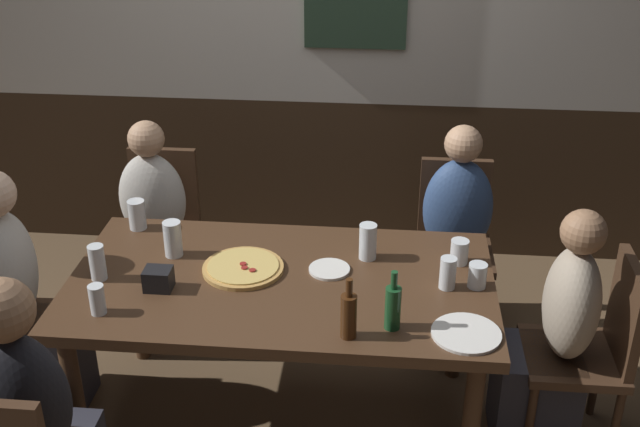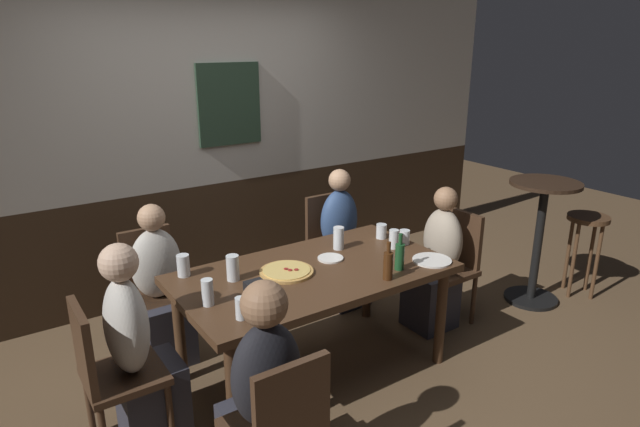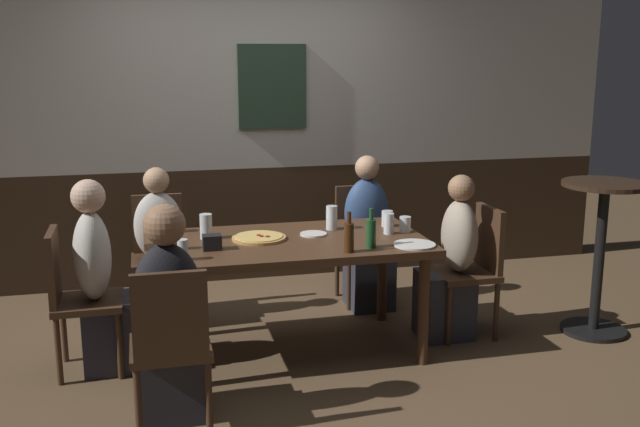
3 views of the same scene
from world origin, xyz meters
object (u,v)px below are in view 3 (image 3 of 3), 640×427
at_px(chair_left_far, 159,249).
at_px(highball_clear, 206,228).
at_px(dining_table, 287,252).
at_px(person_head_west, 103,291).
at_px(chair_head_west, 74,293).
at_px(beer_bottle_green, 371,232).
at_px(pizza, 259,238).
at_px(chair_left_near, 171,341).
at_px(plate_white_large, 414,245).
at_px(person_head_east, 451,270).
at_px(beer_glass_tall, 183,251).
at_px(side_bar_table, 600,246).
at_px(chair_right_far, 362,237).
at_px(person_right_far, 368,244).
at_px(tumbler_water, 332,218).
at_px(tumbler_short, 405,225).
at_px(condiment_caddy, 212,242).
at_px(person_left_far, 160,259).
at_px(pint_glass_amber, 387,220).
at_px(pint_glass_pale, 389,225).
at_px(pint_glass_stout, 166,239).
at_px(chair_head_east, 474,263).
at_px(beer_glass_half, 168,223).
at_px(plate_white_small, 313,234).
at_px(beer_bottle_brown, 349,236).
at_px(person_left_near, 169,329).

bearing_deg(chair_left_far, highball_clear, -69.18).
bearing_deg(dining_table, person_head_west, 180.00).
bearing_deg(chair_head_west, highball_clear, 10.83).
height_order(person_head_west, beer_bottle_green, person_head_west).
height_order(chair_left_far, pizza, chair_left_far).
xyz_separation_m(chair_left_near, plate_white_large, (1.49, 0.57, 0.25)).
relative_size(person_head_east, beer_glass_tall, 9.17).
bearing_deg(side_bar_table, chair_left_far, 159.52).
bearing_deg(chair_right_far, person_right_far, -90.00).
xyz_separation_m(tumbler_water, highball_clear, (-0.83, -0.05, -0.00)).
relative_size(tumbler_short, condiment_caddy, 0.94).
height_order(chair_left_far, chair_left_near, same).
distance_m(chair_left_near, person_left_far, 1.62).
xyz_separation_m(person_head_east, pint_glass_amber, (-0.39, 0.20, 0.32)).
relative_size(chair_right_far, pint_glass_pale, 6.52).
bearing_deg(highball_clear, condiment_caddy, -87.92).
height_order(person_right_far, pint_glass_amber, person_right_far).
height_order(beer_glass_tall, plate_white_large, beer_glass_tall).
distance_m(chair_left_far, pint_glass_stout, 1.00).
bearing_deg(beer_bottle_green, highball_clear, 154.46).
height_order(chair_head_east, pint_glass_amber, chair_head_east).
bearing_deg(tumbler_short, beer_glass_half, 166.52).
relative_size(person_head_east, side_bar_table, 1.05).
bearing_deg(dining_table, chair_left_far, 130.73).
bearing_deg(condiment_caddy, pint_glass_amber, 14.77).
bearing_deg(chair_head_east, plate_white_small, 175.54).
relative_size(chair_head_east, pint_glass_amber, 8.26).
relative_size(person_left_far, tumbler_water, 7.00).
relative_size(beer_glass_half, pint_glass_amber, 1.30).
xyz_separation_m(dining_table, beer_bottle_brown, (0.30, -0.37, 0.17)).
distance_m(dining_table, pint_glass_stout, 0.76).
height_order(person_head_west, tumbler_water, person_head_west).
bearing_deg(chair_left_near, tumbler_water, 44.60).
distance_m(chair_left_far, chair_head_east, 2.24).
xyz_separation_m(highball_clear, plate_white_large, (1.21, -0.47, -0.06)).
bearing_deg(person_left_far, beer_bottle_green, -39.92).
distance_m(person_left_far, tumbler_short, 1.74).
xyz_separation_m(person_head_east, plate_white_large, (-0.39, -0.32, 0.28)).
bearing_deg(plate_white_large, person_right_far, 87.91).
relative_size(highball_clear, pint_glass_pale, 1.18).
distance_m(chair_right_far, beer_bottle_green, 1.27).
bearing_deg(chair_right_far, chair_head_west, -156.56).
bearing_deg(chair_left_far, person_left_near, -90.00).
height_order(pizza, condiment_caddy, condiment_caddy).
bearing_deg(beer_bottle_green, chair_right_far, 75.39).
bearing_deg(beer_bottle_brown, chair_head_west, 166.95).
relative_size(pizza, pint_glass_amber, 3.18).
relative_size(person_left_far, plate_white_small, 6.45).
height_order(pizza, plate_white_large, pizza).
distance_m(chair_right_far, plate_white_small, 1.02).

